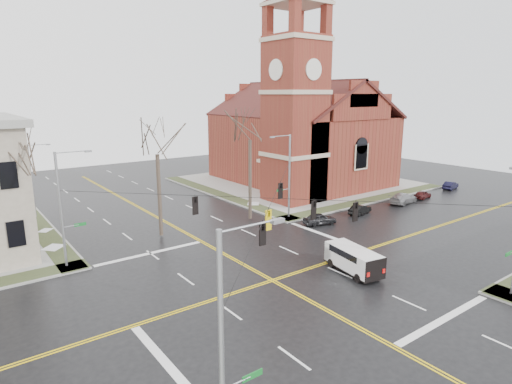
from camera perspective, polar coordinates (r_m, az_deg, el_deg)
ground at (r=31.94m, az=2.21°, el=-11.70°), size 120.00×120.00×0.00m
sidewalks at (r=31.91m, az=2.21°, el=-11.58°), size 80.00×80.00×0.17m
road_markings at (r=31.94m, az=2.21°, el=-11.69°), size 100.00×100.00×0.01m
church at (r=64.16m, az=5.72°, el=8.56°), size 24.28×27.48×27.50m
signal_pole_ne at (r=45.88m, az=4.31°, el=2.43°), size 2.75×0.22×9.00m
signal_pole_nw at (r=35.76m, az=-24.35°, el=-1.76°), size 2.75×0.22×9.00m
signal_pole_sw at (r=15.53m, az=-4.05°, el=-19.79°), size 2.75×0.22×9.00m
span_wires at (r=29.89m, az=2.31°, el=-0.84°), size 23.02×23.02×0.03m
traffic_signals at (r=29.58m, az=3.11°, el=-2.50°), size 8.21×8.26×1.30m
streetlight_north_a at (r=51.90m, az=-27.60°, el=1.67°), size 2.30×0.20×8.00m
streetlight_north_b at (r=71.53m, az=-30.26°, el=4.11°), size 2.30×0.20×8.00m
cargo_van at (r=33.83m, az=12.65°, el=-8.53°), size 2.72×5.19×1.88m
parked_car_a at (r=45.05m, az=8.50°, el=-3.57°), size 3.78×2.23×1.21m
parked_car_b at (r=49.73m, az=13.69°, el=-2.28°), size 3.51×1.79×1.10m
parked_car_c at (r=56.11m, az=19.04°, el=-0.78°), size 4.75×2.40×1.32m
parked_car_d at (r=59.58m, az=21.32°, el=-0.32°), size 3.25×1.66×1.06m
parked_car_e at (r=66.99m, az=24.51°, el=0.82°), size 3.55×1.81×1.12m
tree_nw_far at (r=37.10m, az=-28.33°, el=3.27°), size 4.00×4.00×11.14m
tree_nw_near at (r=40.20m, az=-13.07°, el=5.64°), size 4.00×4.00×11.64m
tree_ne at (r=44.65m, az=-0.82°, el=7.63°), size 4.00×4.00×12.68m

